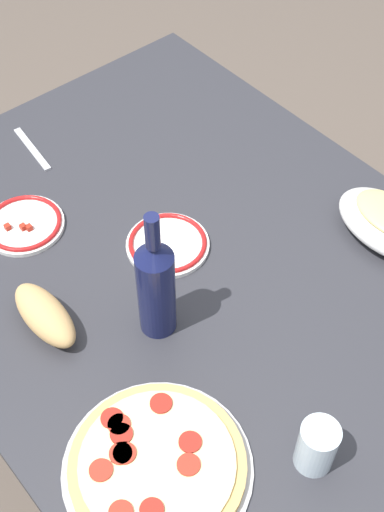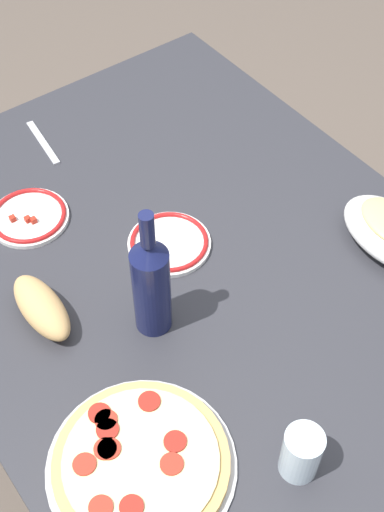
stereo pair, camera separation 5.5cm
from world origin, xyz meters
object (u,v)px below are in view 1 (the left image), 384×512
Objects in this scene: water_glass at (317,446)px; side_plate_far at (168,244)px; wine_bottle at (156,286)px; side_plate_near at (24,224)px; dining_table at (192,298)px; pepperoni_pizza at (157,465)px; bread_loaf at (45,315)px.

water_glass reaches higher than side_plate_far.
side_plate_near is at bearing -170.65° from wine_bottle.
dining_table is 0.45m from pepperoni_pizza.
pepperoni_pizza is 0.48m from side_plate_far.
side_plate_far is (0.24, 0.20, -0.00)m from side_plate_near.
dining_table is at bearing 165.38° from water_glass.
pepperoni_pizza is at bearing -41.20° from side_plate_far.
water_glass is 0.60× the size of side_plate_far.
wine_bottle is 1.75× the size of side_plate_near.
side_plate_near is at bearing 157.78° from bread_loaf.
side_plate_far is (-0.07, -0.01, 0.12)m from dining_table.
wine_bottle is (0.07, -0.14, 0.23)m from dining_table.
bread_loaf is (-0.07, -0.30, 0.15)m from dining_table.
water_glass is 0.60× the size of bread_loaf.
pepperoni_pizza is at bearing -11.08° from side_plate_near.
side_plate_far is at bearing 138.80° from pepperoni_pizza.
dining_table is at bearing 115.48° from wine_bottle.
dining_table is 12.86× the size of water_glass.
dining_table is 4.27× the size of pepperoni_pizza.
wine_bottle is at bearing -64.52° from dining_table.
side_plate_near is (-0.31, -0.20, 0.12)m from dining_table.
wine_bottle is 1.72× the size of side_plate_far.
wine_bottle reaches higher than bread_loaf.
dining_table is at bearing 132.01° from pepperoni_pizza.
bread_loaf is at bearing -129.67° from wine_bottle.
side_plate_far reaches higher than dining_table.
dining_table is 0.39m from side_plate_near.
water_glass is 0.61× the size of side_plate_near.
bread_loaf is (0.00, -0.30, 0.02)m from side_plate_far.
side_plate_near is at bearing -146.85° from dining_table.
water_glass is at bearing 3.88° from wine_bottle.
pepperoni_pizza reaches higher than dining_table.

